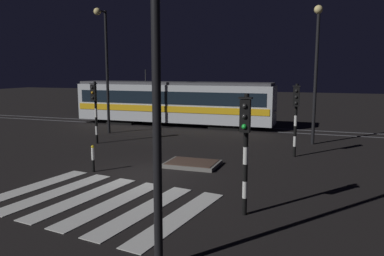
{
  "coord_description": "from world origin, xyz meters",
  "views": [
    {
      "loc": [
        6.7,
        -13.27,
        4.14
      ],
      "look_at": [
        0.78,
        3.7,
        1.4
      ],
      "focal_mm": 35.89,
      "sensor_mm": 36.0,
      "label": 1
    }
  ],
  "objects_px": {
    "traffic_light_corner_far_left": "(95,103)",
    "street_lamp_trackside_right": "(316,60)",
    "street_lamp_near_kerb": "(150,51)",
    "traffic_light_corner_far_right": "(296,109)",
    "traffic_light_corner_near_right": "(245,137)",
    "bollard_island_edge": "(93,158)",
    "tram": "(173,102)",
    "street_lamp_trackside_left": "(105,57)"
  },
  "relations": [
    {
      "from": "traffic_light_corner_far_left",
      "to": "street_lamp_trackside_right",
      "type": "height_order",
      "value": "street_lamp_trackside_right"
    },
    {
      "from": "street_lamp_near_kerb",
      "to": "street_lamp_trackside_right",
      "type": "bearing_deg",
      "value": 80.46
    },
    {
      "from": "traffic_light_corner_far_right",
      "to": "street_lamp_trackside_right",
      "type": "height_order",
      "value": "street_lamp_trackside_right"
    },
    {
      "from": "traffic_light_corner_far_left",
      "to": "traffic_light_corner_near_right",
      "type": "bearing_deg",
      "value": -38.23
    },
    {
      "from": "street_lamp_near_kerb",
      "to": "traffic_light_corner_far_left",
      "type": "bearing_deg",
      "value": 127.57
    },
    {
      "from": "street_lamp_trackside_right",
      "to": "bollard_island_edge",
      "type": "relative_size",
      "value": 6.67
    },
    {
      "from": "traffic_light_corner_far_left",
      "to": "street_lamp_trackside_right",
      "type": "xyz_separation_m",
      "value": [
        11.55,
        3.62,
        2.37
      ]
    },
    {
      "from": "traffic_light_corner_near_right",
      "to": "traffic_light_corner_far_left",
      "type": "xyz_separation_m",
      "value": [
        -10.07,
        7.94,
        -0.0
      ]
    },
    {
      "from": "street_lamp_near_kerb",
      "to": "tram",
      "type": "relative_size",
      "value": 0.47
    },
    {
      "from": "traffic_light_corner_far_left",
      "to": "street_lamp_trackside_left",
      "type": "relative_size",
      "value": 0.44
    },
    {
      "from": "traffic_light_corner_far_right",
      "to": "traffic_light_corner_far_left",
      "type": "distance_m",
      "value": 10.84
    },
    {
      "from": "tram",
      "to": "street_lamp_trackside_left",
      "type": "bearing_deg",
      "value": -118.19
    },
    {
      "from": "street_lamp_trackside_left",
      "to": "bollard_island_edge",
      "type": "height_order",
      "value": "street_lamp_trackside_left"
    },
    {
      "from": "traffic_light_corner_near_right",
      "to": "tram",
      "type": "relative_size",
      "value": 0.23
    },
    {
      "from": "street_lamp_trackside_left",
      "to": "bollard_island_edge",
      "type": "relative_size",
      "value": 7.08
    },
    {
      "from": "traffic_light_corner_near_right",
      "to": "street_lamp_near_kerb",
      "type": "xyz_separation_m",
      "value": [
        -1.09,
        -3.74,
        2.19
      ]
    },
    {
      "from": "traffic_light_corner_far_left",
      "to": "street_lamp_near_kerb",
      "type": "height_order",
      "value": "street_lamp_near_kerb"
    },
    {
      "from": "traffic_light_corner_far_right",
      "to": "traffic_light_corner_far_left",
      "type": "bearing_deg",
      "value": -178.83
    },
    {
      "from": "traffic_light_corner_far_right",
      "to": "bollard_island_edge",
      "type": "bearing_deg",
      "value": -144.04
    },
    {
      "from": "traffic_light_corner_far_left",
      "to": "tram",
      "type": "distance_m",
      "value": 8.27
    },
    {
      "from": "tram",
      "to": "bollard_island_edge",
      "type": "xyz_separation_m",
      "value": [
        1.88,
        -13.38,
        -1.19
      ]
    },
    {
      "from": "street_lamp_near_kerb",
      "to": "street_lamp_trackside_left",
      "type": "xyz_separation_m",
      "value": [
        -10.22,
        14.86,
        0.43
      ]
    },
    {
      "from": "traffic_light_corner_near_right",
      "to": "street_lamp_trackside_right",
      "type": "xyz_separation_m",
      "value": [
        1.48,
        11.56,
        2.37
      ]
    },
    {
      "from": "traffic_light_corner_far_left",
      "to": "street_lamp_trackside_right",
      "type": "relative_size",
      "value": 0.47
    },
    {
      "from": "traffic_light_corner_near_right",
      "to": "bollard_island_edge",
      "type": "relative_size",
      "value": 3.14
    },
    {
      "from": "traffic_light_corner_far_left",
      "to": "bollard_island_edge",
      "type": "xyz_separation_m",
      "value": [
        3.29,
        -5.25,
        -1.74
      ]
    },
    {
      "from": "traffic_light_corner_far_right",
      "to": "tram",
      "type": "height_order",
      "value": "tram"
    },
    {
      "from": "traffic_light_corner_near_right",
      "to": "street_lamp_trackside_left",
      "type": "bearing_deg",
      "value": 135.5
    },
    {
      "from": "street_lamp_near_kerb",
      "to": "street_lamp_trackside_left",
      "type": "height_order",
      "value": "street_lamp_trackside_left"
    },
    {
      "from": "street_lamp_near_kerb",
      "to": "street_lamp_trackside_right",
      "type": "distance_m",
      "value": 15.52
    },
    {
      "from": "tram",
      "to": "street_lamp_near_kerb",
      "type": "bearing_deg",
      "value": -69.09
    },
    {
      "from": "traffic_light_corner_far_right",
      "to": "traffic_light_corner_near_right",
      "type": "bearing_deg",
      "value": -95.33
    },
    {
      "from": "tram",
      "to": "bollard_island_edge",
      "type": "bearing_deg",
      "value": -82.01
    },
    {
      "from": "traffic_light_corner_near_right",
      "to": "tram",
      "type": "xyz_separation_m",
      "value": [
        -8.66,
        16.07,
        -0.56
      ]
    },
    {
      "from": "traffic_light_corner_far_left",
      "to": "street_lamp_trackside_left",
      "type": "distance_m",
      "value": 4.3
    },
    {
      "from": "street_lamp_near_kerb",
      "to": "bollard_island_edge",
      "type": "height_order",
      "value": "street_lamp_near_kerb"
    },
    {
      "from": "traffic_light_corner_far_left",
      "to": "tram",
      "type": "bearing_deg",
      "value": 80.14
    },
    {
      "from": "traffic_light_corner_far_right",
      "to": "traffic_light_corner_near_right",
      "type": "relative_size",
      "value": 1.0
    },
    {
      "from": "street_lamp_trackside_right",
      "to": "tram",
      "type": "distance_m",
      "value": 11.48
    },
    {
      "from": "traffic_light_corner_near_right",
      "to": "street_lamp_near_kerb",
      "type": "relative_size",
      "value": 0.49
    },
    {
      "from": "street_lamp_trackside_left",
      "to": "traffic_light_corner_far_left",
      "type": "bearing_deg",
      "value": -68.7
    },
    {
      "from": "traffic_light_corner_near_right",
      "to": "traffic_light_corner_far_left",
      "type": "bearing_deg",
      "value": 141.77
    }
  ]
}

